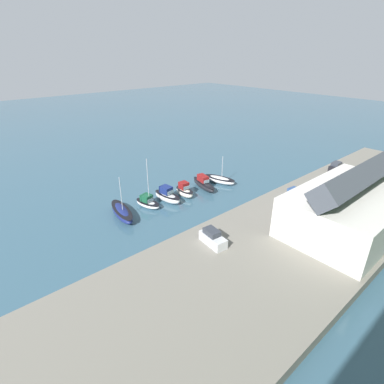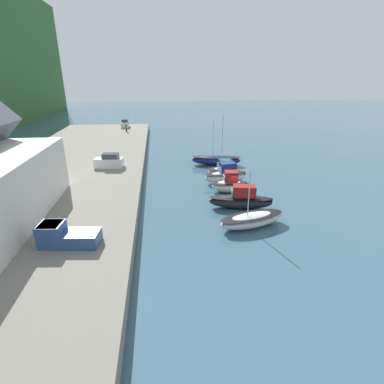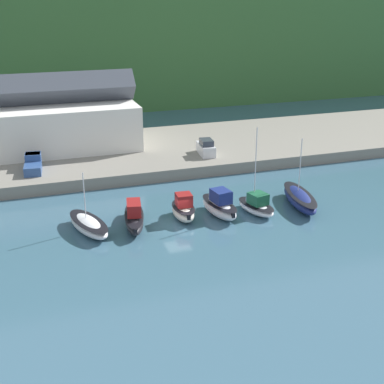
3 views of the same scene
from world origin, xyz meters
name	(u,v)px [view 3 (image 3 of 3)]	position (x,y,z in m)	size (l,w,h in m)	color
ground_plane	(178,224)	(0.00, 0.00, 0.00)	(320.00, 320.00, 0.00)	#385B70
quay_promenade	(127,154)	(0.00, 23.70, 0.74)	(108.65, 22.15, 1.48)	gray
harbor_clubhouse	(59,121)	(-8.61, 27.91, 5.12)	(21.48, 12.72, 10.48)	silver
moored_boat_0	(89,225)	(-8.82, 1.05, 0.72)	(4.31, 7.54, 6.05)	silver
moored_boat_1	(134,217)	(-4.28, 0.90, 1.02)	(3.31, 7.66, 2.77)	black
moored_boat_2	(183,209)	(0.98, 1.06, 1.06)	(2.46, 4.78, 2.86)	white
moored_boat_3	(220,206)	(4.85, 0.68, 1.10)	(3.07, 6.44, 2.95)	silver
moored_boat_4	(256,206)	(8.84, 0.08, 0.84)	(3.46, 5.66, 9.28)	white
moored_boat_5	(300,199)	(14.18, 0.29, 0.86)	(3.99, 8.84, 7.55)	navy
parked_car_0	(206,148)	(9.57, 17.61, 2.40)	(2.25, 4.37, 2.16)	silver
pickup_truck_0	(33,164)	(-12.93, 18.10, 2.30)	(2.43, 4.90, 1.90)	#2D4C84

